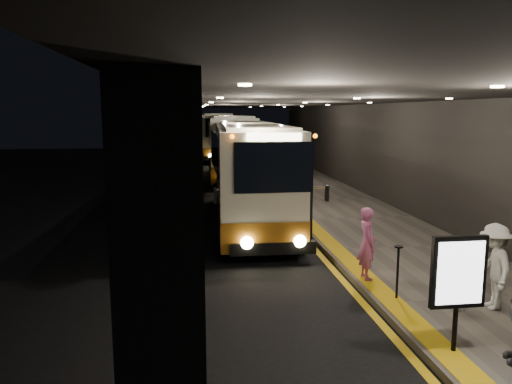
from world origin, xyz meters
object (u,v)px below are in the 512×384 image
coach_second (231,149)px  bag_polka (459,301)px  coach_main (250,177)px  stanchion_post (398,273)px  passenger_waiting_white (494,266)px  coach_third (217,138)px  passenger_boarding (367,243)px  info_sign (459,274)px

coach_second → bag_polka: size_ratio=30.78×
coach_main → stanchion_post: 8.76m
passenger_waiting_white → stanchion_post: size_ratio=1.53×
passenger_waiting_white → stanchion_post: (-1.68, 0.72, -0.30)m
coach_third → stanchion_post: coach_third is taller
passenger_boarding → info_sign: info_sign is taller
coach_main → bag_polka: 9.81m
passenger_boarding → passenger_waiting_white: passenger_waiting_white is taller
passenger_waiting_white → bag_polka: passenger_waiting_white is taller
bag_polka → info_sign: bearing=-121.2°
passenger_waiting_white → bag_polka: size_ratio=4.45×
info_sign → coach_third: bearing=92.6°
passenger_waiting_white → coach_third: bearing=-160.8°
coach_third → stanchion_post: size_ratio=10.81×
bag_polka → info_sign: info_sign is taller
coach_third → passenger_boarding: bearing=-85.8°
bag_polka → info_sign: (-0.97, -1.60, 1.12)m
bag_polka → passenger_boarding: bearing=119.5°
coach_second → passenger_boarding: size_ratio=6.97×
coach_main → info_sign: (2.16, -10.80, -0.23)m
passenger_boarding → bag_polka: 2.47m
coach_third → stanchion_post: (2.17, -34.15, -1.12)m
passenger_boarding → info_sign: bearing=-177.5°
passenger_boarding → bag_polka: size_ratio=4.42×
coach_main → passenger_waiting_white: size_ratio=6.61×
coach_main → stanchion_post: bearing=-73.4°
coach_third → passenger_boarding: 32.92m
coach_second → coach_main: bearing=-88.9°
coach_main → coach_third: bearing=92.1°
bag_polka → stanchion_post: bearing=141.2°
coach_third → info_sign: (2.16, -36.52, -0.36)m
coach_third → bag_polka: 35.09m
coach_third → passenger_boarding: (1.96, -32.86, -0.82)m
passenger_waiting_white → bag_polka: bearing=-73.2°
bag_polka → coach_main: bearing=108.8°
bag_polka → coach_second: bearing=97.4°
coach_main → coach_third: coach_third is taller
coach_second → bag_polka: coach_second is taller
coach_third → info_sign: bearing=-85.8°
passenger_boarding → passenger_waiting_white: bearing=-137.5°
coach_third → bag_polka: (3.13, -34.92, -1.48)m
passenger_boarding → stanchion_post: bearing=-171.4°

